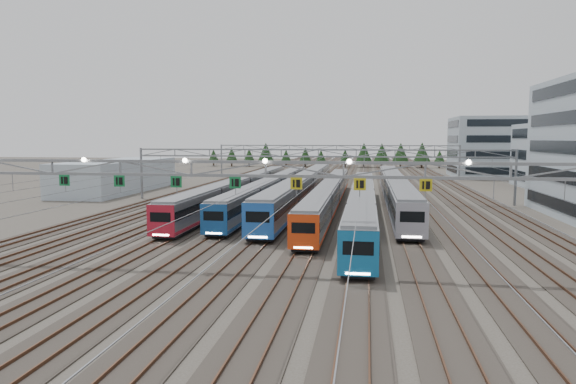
# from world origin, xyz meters

# --- Properties ---
(ground) EXTENTS (400.00, 400.00, 0.00)m
(ground) POSITION_xyz_m (0.00, 0.00, 0.00)
(ground) COLOR #47423A
(ground) RESTS_ON ground
(track_bed) EXTENTS (54.00, 260.00, 5.42)m
(track_bed) POSITION_xyz_m (0.00, 100.00, 1.49)
(track_bed) COLOR #2D2823
(track_bed) RESTS_ON ground
(train_a) EXTENTS (2.67, 61.65, 3.47)m
(train_a) POSITION_xyz_m (-11.25, 38.16, 1.98)
(train_a) COLOR black
(train_a) RESTS_ON ground
(train_b) EXTENTS (2.63, 60.00, 3.42)m
(train_b) POSITION_xyz_m (-6.75, 38.94, 1.96)
(train_b) COLOR black
(train_b) RESTS_ON ground
(train_c) EXTENTS (2.93, 66.52, 3.82)m
(train_c) POSITION_xyz_m (-2.25, 40.69, 2.16)
(train_c) COLOR black
(train_c) RESTS_ON ground
(train_d) EXTENTS (2.62, 58.24, 3.41)m
(train_d) POSITION_xyz_m (2.25, 33.07, 1.95)
(train_d) COLOR black
(train_d) RESTS_ON ground
(train_e) EXTENTS (2.73, 55.45, 3.55)m
(train_e) POSITION_xyz_m (6.75, 24.23, 2.03)
(train_e) COLOR black
(train_e) RESTS_ON ground
(train_f) EXTENTS (2.92, 59.01, 3.81)m
(train_f) POSITION_xyz_m (11.25, 39.13, 2.15)
(train_f) COLOR black
(train_f) RESTS_ON ground
(gantry_near) EXTENTS (56.36, 0.61, 8.08)m
(gantry_near) POSITION_xyz_m (-0.05, -0.12, 7.09)
(gantry_near) COLOR gray
(gantry_near) RESTS_ON ground
(gantry_mid) EXTENTS (56.36, 0.36, 8.00)m
(gantry_mid) POSITION_xyz_m (0.00, 40.00, 6.39)
(gantry_mid) COLOR gray
(gantry_mid) RESTS_ON ground
(gantry_far) EXTENTS (56.36, 0.36, 8.00)m
(gantry_far) POSITION_xyz_m (0.00, 85.00, 6.39)
(gantry_far) COLOR gray
(gantry_far) RESTS_ON ground
(depot_bldg_mid) EXTENTS (14.00, 16.00, 12.28)m
(depot_bldg_mid) POSITION_xyz_m (43.77, 69.06, 6.14)
(depot_bldg_mid) COLOR #A6BAC6
(depot_bldg_mid) RESTS_ON ground
(depot_bldg_north) EXTENTS (22.00, 18.00, 14.66)m
(depot_bldg_north) POSITION_xyz_m (39.09, 96.39, 7.33)
(depot_bldg_north) COLOR #A6BAC6
(depot_bldg_north) RESTS_ON ground
(west_shed) EXTENTS (10.00, 30.00, 5.55)m
(west_shed) POSITION_xyz_m (-37.18, 50.02, 2.78)
(west_shed) COLOR #A6BAC6
(west_shed) RESTS_ON ground
(treeline) EXTENTS (87.50, 5.60, 7.02)m
(treeline) POSITION_xyz_m (-4.05, 133.13, 4.23)
(treeline) COLOR #332114
(treeline) RESTS_ON ground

